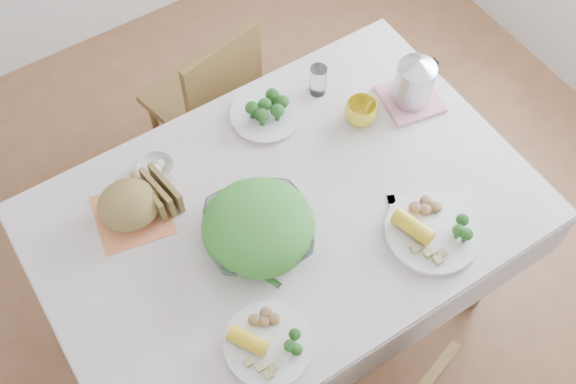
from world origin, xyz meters
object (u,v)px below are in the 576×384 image
chair_far (200,89)px  dinner_plate_left (269,344)px  dinner_plate_right (432,232)px  electric_kettle (416,77)px  dining_table (286,264)px  yellow_mug (361,112)px  salad_bowl (259,231)px

chair_far → dinner_plate_left: (-0.38, -1.15, 0.31)m
dinner_plate_right → chair_far: bearing=101.0°
dinner_plate_left → electric_kettle: bearing=28.7°
dining_table → chair_far: 0.82m
chair_far → dinner_plate_right: size_ratio=2.90×
dinner_plate_right → yellow_mug: (0.07, 0.47, 0.03)m
dinner_plate_left → electric_kettle: electric_kettle is taller
salad_bowl → dining_table: bearing=16.9°
dinner_plate_left → yellow_mug: bearing=36.7°
dinner_plate_left → dining_table: bearing=51.1°
dining_table → dinner_plate_left: dinner_plate_left is taller
dinner_plate_left → dinner_plate_right: size_ratio=0.86×
salad_bowl → dinner_plate_right: bearing=-31.7°
salad_bowl → electric_kettle: size_ratio=1.73×
chair_far → dinner_plate_left: 1.25m
dinner_plate_left → salad_bowl: bearing=63.1°
dining_table → chair_far: size_ratio=1.68×
salad_bowl → electric_kettle: electric_kettle is taller
chair_far → salad_bowl: chair_far is taller
salad_bowl → dinner_plate_right: (0.44, -0.27, -0.03)m
dinner_plate_left → electric_kettle: (0.86, 0.47, 0.11)m
yellow_mug → electric_kettle: 0.21m
dining_table → chair_far: bearing=82.7°
dining_table → dinner_plate_right: (0.32, -0.31, 0.40)m
salad_bowl → dinner_plate_right: size_ratio=1.10×
dinner_plate_right → dining_table: bearing=136.1°
dinner_plate_right → electric_kettle: size_ratio=1.58×
dining_table → electric_kettle: bearing=12.9°
chair_far → dinner_plate_left: bearing=59.3°
salad_bowl → dinner_plate_left: 0.34m
yellow_mug → dining_table: bearing=-158.1°
chair_far → yellow_mug: (0.29, -0.65, 0.34)m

